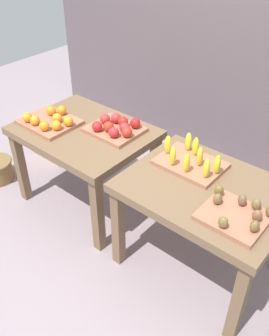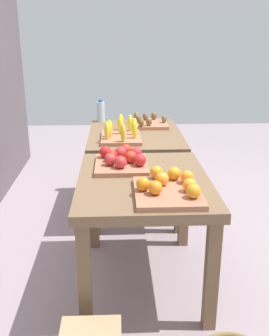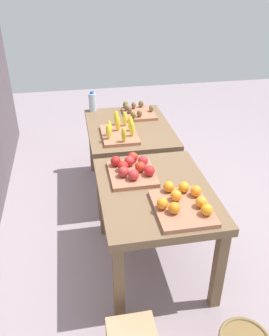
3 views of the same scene
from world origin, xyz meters
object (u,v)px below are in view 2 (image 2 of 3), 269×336
display_table_right (135,144)px  orange_bin (169,188)px  banana_crate (122,134)px  water_bottle (101,111)px  kiwi_bin (149,122)px  display_table_left (143,194)px  watermelon_pile (154,164)px  apple_bin (122,160)px

display_table_right → orange_bin: (-1.37, -0.12, 0.14)m
display_table_right → banana_crate: (-0.21, 0.12, 0.15)m
display_table_right → water_bottle: bearing=33.8°
kiwi_bin → banana_crate: bearing=151.3°
banana_crate → display_table_right: bearing=-30.2°
orange_bin → water_bottle: 1.89m
display_table_left → water_bottle: water_bottle is taller
orange_bin → water_bottle: (1.84, 0.43, 0.06)m
display_table_left → banana_crate: (0.91, 0.12, 0.15)m
banana_crate → orange_bin: bearing=-168.3°
orange_bin → watermelon_pile: (2.30, -0.14, -0.64)m
apple_bin → banana_crate: bearing=-0.6°
orange_bin → kiwi_bin: size_ratio=1.21×
apple_bin → kiwi_bin: apple_bin is taller
display_table_right → orange_bin: orange_bin is taller
apple_bin → display_table_left: bearing=-150.6°
display_table_right → kiwi_bin: size_ratio=2.80×
display_table_left → orange_bin: size_ratio=2.31×
display_table_left → water_bottle: bearing=11.1°
orange_bin → apple_bin: 0.54m
apple_bin → kiwi_bin: 1.19m
display_table_right → banana_crate: banana_crate is taller
kiwi_bin → watermelon_pile: bearing=-10.4°
orange_bin → apple_bin: bearing=27.4°
watermelon_pile → display_table_right: bearing=164.3°
display_table_right → orange_bin: bearing=-174.9°
kiwi_bin → display_table_left: bearing=174.3°
orange_bin → watermelon_pile: 2.39m
water_bottle → display_table_left: bearing=-168.9°
display_table_right → watermelon_pile: 1.08m
watermelon_pile → display_table_left: bearing=172.8°
orange_bin → watermelon_pile: orange_bin is taller
apple_bin → kiwi_bin: bearing=-12.9°
water_bottle → orange_bin: bearing=-166.7°
display_table_right → apple_bin: apple_bin is taller
display_table_left → display_table_right: same height
display_table_left → kiwi_bin: kiwi_bin is taller
banana_crate → watermelon_pile: banana_crate is taller
display_table_left → orange_bin: orange_bin is taller
banana_crate → water_bottle: water_bottle is taller
display_table_right → watermelon_pile: display_table_right is taller
display_table_right → apple_bin: size_ratio=2.53×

